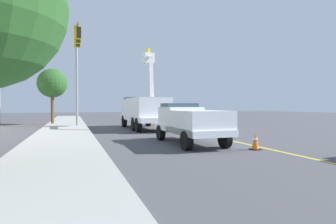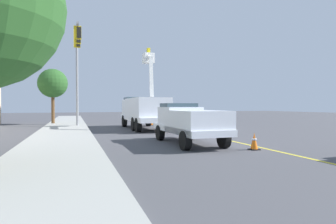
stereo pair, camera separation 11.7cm
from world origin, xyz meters
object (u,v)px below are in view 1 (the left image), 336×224
(passing_minivan, at_px, (176,114))
(traffic_cone_mid_front, at_px, (183,126))
(traffic_cone_leading, at_px, (255,141))
(traffic_signal_mast, at_px, (77,57))
(utility_bucket_truck, at_px, (144,109))
(traffic_cone_mid_rear, at_px, (151,121))
(service_pickup_truck, at_px, (190,122))

(passing_minivan, distance_m, traffic_cone_mid_front, 11.54)
(traffic_cone_leading, relative_size, traffic_cone_mid_front, 0.85)
(traffic_cone_mid_front, height_order, traffic_signal_mast, traffic_signal_mast)
(utility_bucket_truck, relative_size, traffic_signal_mast, 0.96)
(traffic_cone_leading, distance_m, traffic_cone_mid_rear, 16.03)
(traffic_cone_leading, distance_m, traffic_cone_mid_front, 8.30)
(traffic_cone_mid_front, relative_size, traffic_signal_mast, 0.10)
(traffic_cone_leading, xyz_separation_m, traffic_cone_mid_rear, (16.02, -0.40, 0.01))
(utility_bucket_truck, relative_size, traffic_cone_mid_front, 9.39)
(traffic_cone_mid_front, bearing_deg, traffic_cone_mid_rear, -0.43)
(traffic_cone_mid_front, xyz_separation_m, traffic_signal_mast, (7.04, 6.83, 5.67))
(traffic_cone_leading, bearing_deg, traffic_cone_mid_front, -2.36)
(utility_bucket_truck, bearing_deg, traffic_cone_mid_rear, -26.72)
(traffic_signal_mast, bearing_deg, service_pickup_truck, -159.73)
(utility_bucket_truck, distance_m, traffic_cone_mid_rear, 4.24)
(service_pickup_truck, xyz_separation_m, traffic_cone_leading, (-2.75, -1.84, -0.75))
(utility_bucket_truck, xyz_separation_m, traffic_cone_leading, (-12.40, -1.42, -1.25))
(utility_bucket_truck, bearing_deg, traffic_cone_mid_front, -156.70)
(traffic_cone_leading, bearing_deg, service_pickup_truck, 33.75)
(service_pickup_truck, xyz_separation_m, traffic_signal_mast, (12.59, 4.65, 4.99))
(traffic_cone_mid_rear, height_order, traffic_signal_mast, traffic_signal_mast)
(traffic_cone_mid_rear, bearing_deg, passing_minivan, -51.98)
(utility_bucket_truck, relative_size, traffic_cone_mid_rear, 10.87)
(traffic_cone_leading, bearing_deg, traffic_signal_mast, 22.92)
(traffic_signal_mast, bearing_deg, traffic_cone_mid_front, -135.88)
(utility_bucket_truck, bearing_deg, traffic_signal_mast, 59.85)
(traffic_signal_mast, bearing_deg, traffic_cone_leading, -157.08)
(passing_minivan, distance_m, traffic_cone_mid_rear, 5.04)
(traffic_cone_leading, relative_size, traffic_cone_mid_rear, 0.98)
(passing_minivan, height_order, traffic_cone_leading, passing_minivan)
(traffic_cone_mid_front, xyz_separation_m, traffic_cone_mid_rear, (7.73, -0.06, -0.06))
(service_pickup_truck, bearing_deg, traffic_cone_leading, -146.25)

